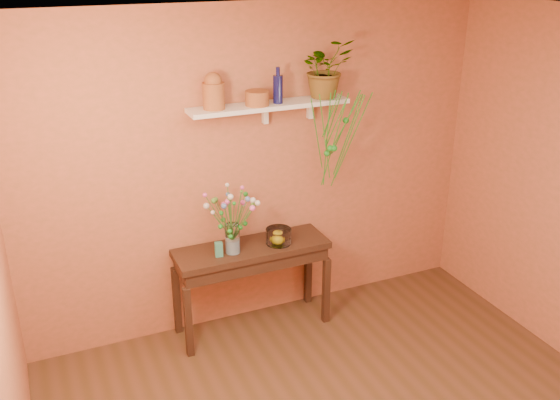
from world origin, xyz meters
name	(u,v)px	position (x,y,z in m)	size (l,w,h in m)	color
room	(391,281)	(0.00, 0.00, 1.35)	(4.04, 4.04, 2.70)	#563421
sideboard	(252,258)	(-0.16, 1.77, 0.67)	(1.29, 0.41, 0.78)	#392117
wall_shelf	(271,106)	(0.06, 1.87, 1.92)	(1.30, 0.24, 0.19)	white
terracotta_jug	(214,91)	(-0.40, 1.87, 2.07)	(0.20, 0.20, 0.28)	#9E552B
terracotta_pot	(257,98)	(-0.06, 1.85, 1.99)	(0.18, 0.18, 0.11)	#9E552B
blue_bottle	(278,89)	(0.11, 1.85, 2.05)	(0.10, 0.10, 0.28)	#101043
spider_plant	(326,68)	(0.54, 1.88, 2.17)	(0.42, 0.37, 0.47)	#208022
plant_fronds	(336,137)	(0.56, 1.72, 1.64)	(0.55, 0.33, 0.84)	#208022
glass_vase	(233,241)	(-0.34, 1.73, 0.89)	(0.12, 0.12, 0.25)	white
bouquet	(232,208)	(-0.34, 1.72, 1.17)	(0.42, 0.45, 0.46)	#386B28
glass_bowl	(279,237)	(0.07, 1.73, 0.84)	(0.21, 0.21, 0.13)	white
lemon	(278,238)	(0.06, 1.73, 0.83)	(0.08, 0.08, 0.08)	yellow
carton	(219,249)	(-0.46, 1.71, 0.84)	(0.06, 0.05, 0.12)	teal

